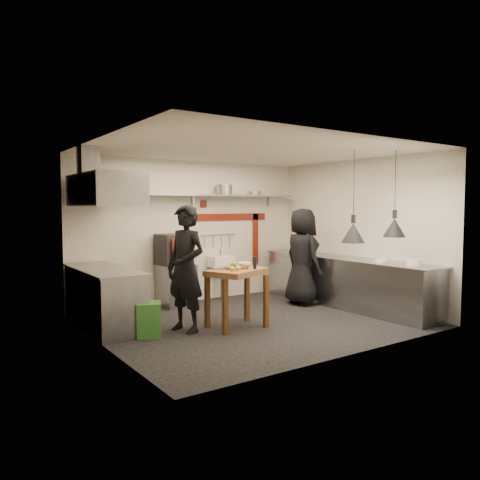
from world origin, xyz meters
TOP-DOWN VIEW (x-y plane):
  - floor at (0.00, 0.00)m, footprint 5.00×5.00m
  - ceiling at (0.00, 0.00)m, footprint 5.00×5.00m
  - wall_back at (0.00, 2.10)m, footprint 5.00×0.04m
  - wall_front at (0.00, -2.10)m, footprint 5.00×0.04m
  - wall_left at (-2.50, 0.00)m, footprint 0.04×4.20m
  - wall_right at (2.50, 0.00)m, footprint 0.04×4.20m
  - red_band_horiz at (0.95, 2.08)m, footprint 1.70×0.02m
  - red_band_vert at (1.55, 2.08)m, footprint 0.14×0.02m
  - red_tile_a at (0.25, 2.08)m, footprint 0.14×0.02m
  - red_tile_b at (-0.10, 2.08)m, footprint 0.14×0.02m
  - back_shelf at (0.00, 1.92)m, footprint 4.60×0.34m
  - shelf_bracket_left at (-1.90, 2.07)m, footprint 0.04×0.06m
  - shelf_bracket_mid at (0.00, 2.07)m, footprint 0.04×0.06m
  - shelf_bracket_right at (1.90, 2.07)m, footprint 0.04×0.06m
  - pan_far_left at (-1.46, 1.92)m, footprint 0.34×0.34m
  - pan_mid_left at (-1.19, 1.92)m, footprint 0.29×0.29m
  - stock_pot at (0.65, 1.92)m, footprint 0.35×0.35m
  - pan_right at (1.40, 1.92)m, footprint 0.33×0.33m
  - oven_stand at (-0.51, 1.82)m, footprint 0.65×0.60m
  - combi_oven at (-0.58, 1.81)m, footprint 0.59×0.55m
  - oven_door at (-0.53, 1.50)m, footprint 0.46×0.07m
  - oven_glass at (-0.51, 1.46)m, footprint 0.33×0.04m
  - hand_sink at (0.55, 1.92)m, footprint 0.46×0.34m
  - sink_tap at (0.55, 1.92)m, footprint 0.03×0.03m
  - sink_drain at (0.55, 1.88)m, footprint 0.06×0.06m
  - utensil_rail at (0.55, 2.06)m, footprint 0.90×0.02m
  - counter_right at (2.15, 0.00)m, footprint 0.70×3.80m
  - counter_right_top at (2.15, 0.00)m, footprint 0.76×3.90m
  - plate_stack at (2.12, -1.49)m, footprint 0.26×0.26m
  - small_bowl_right at (2.10, -0.87)m, footprint 0.20×0.20m
  - counter_left at (-2.15, 1.05)m, footprint 0.70×1.90m
  - counter_left_top at (-2.15, 1.05)m, footprint 0.76×2.00m
  - extractor_hood at (-2.10, 1.05)m, footprint 0.78×1.60m
  - hood_duct at (-2.35, 1.05)m, footprint 0.28×0.28m
  - green_bin at (-1.79, 0.15)m, footprint 0.45×0.45m
  - prep_table at (-0.44, -0.13)m, footprint 1.10×0.94m
  - cutting_board at (-0.43, -0.09)m, footprint 0.39×0.32m
  - pepper_mill at (-0.21, -0.29)m, footprint 0.06×0.06m
  - lemon_a at (-0.63, -0.29)m, footprint 0.09×0.09m
  - lemon_b at (-0.54, -0.31)m, footprint 0.09×0.09m
  - veg_ball at (-0.38, 0.05)m, footprint 0.10×0.10m
  - steel_tray at (-0.71, -0.02)m, footprint 0.21×0.17m
  - bowl at (-0.15, 0.06)m, footprint 0.26×0.26m
  - heat_lamp_near at (1.29, -0.94)m, footprint 0.40×0.40m
  - heat_lamp_far at (1.86, -1.30)m, footprint 0.48×0.48m
  - chef_left at (-1.20, 0.11)m, footprint 0.64×0.80m
  - chef_right at (1.59, 0.61)m, footprint 0.66×0.95m

SIDE VIEW (x-z plane):
  - floor at x=0.00m, z-range 0.00..0.00m
  - green_bin at x=-1.79m, z-range 0.00..0.50m
  - sink_drain at x=0.55m, z-range 0.01..0.67m
  - oven_stand at x=-0.51m, z-range 0.00..0.80m
  - counter_right at x=2.15m, z-range 0.00..0.90m
  - counter_left at x=-2.15m, z-range 0.00..0.90m
  - prep_table at x=-0.44m, z-range 0.00..0.92m
  - hand_sink at x=0.55m, z-range 0.67..0.89m
  - counter_right_top at x=2.15m, z-range 0.90..0.93m
  - counter_left_top at x=-2.15m, z-range 0.90..0.93m
  - chef_right at x=1.59m, z-range 0.00..1.86m
  - cutting_board at x=-0.43m, z-range 0.92..0.94m
  - steel_tray at x=-0.71m, z-range 0.92..0.95m
  - bowl at x=-0.15m, z-range 0.92..0.99m
  - small_bowl_right at x=2.10m, z-range 0.93..0.98m
  - lemon_b at x=-0.54m, z-range 0.92..1.00m
  - sink_tap at x=0.55m, z-range 0.89..1.03m
  - lemon_a at x=-0.63m, z-range 0.92..1.00m
  - chef_left at x=-1.20m, z-range 0.00..1.92m
  - veg_ball at x=-0.38m, z-range 0.92..1.02m
  - plate_stack at x=2.12m, z-range 0.93..1.04m
  - pepper_mill at x=-0.21m, z-range 0.92..1.12m
  - combi_oven at x=-0.58m, z-range 0.80..1.38m
  - oven_door at x=-0.53m, z-range 0.86..1.32m
  - oven_glass at x=-0.51m, z-range 0.92..1.26m
  - red_band_vert at x=1.55m, z-range 0.65..1.75m
  - utensil_rail at x=0.55m, z-range 1.31..1.33m
  - wall_back at x=0.00m, z-range 0.00..2.80m
  - wall_front at x=0.00m, z-range 0.00..2.80m
  - wall_left at x=-2.50m, z-range 0.00..2.80m
  - wall_right at x=2.50m, z-range 0.00..2.80m
  - red_band_horiz at x=0.95m, z-range 1.61..1.75m
  - red_tile_b at x=-0.10m, z-range 1.61..1.75m
  - red_tile_a at x=0.25m, z-range 1.88..2.02m
  - shelf_bracket_left at x=-1.90m, z-range 1.90..2.14m
  - shelf_bracket_mid at x=0.00m, z-range 1.90..2.14m
  - shelf_bracket_right at x=1.90m, z-range 1.90..2.14m
  - heat_lamp_near at x=1.29m, z-range 1.31..2.80m
  - heat_lamp_far at x=1.86m, z-range 1.40..2.80m
  - back_shelf at x=0.00m, z-range 2.10..2.14m
  - extractor_hood at x=-2.10m, z-range 1.90..2.40m
  - pan_mid_left at x=-1.19m, z-range 2.14..2.21m
  - pan_right at x=1.40m, z-range 2.14..2.22m
  - pan_far_left at x=-1.46m, z-range 2.14..2.23m
  - stock_pot at x=0.65m, z-range 2.14..2.34m
  - hood_duct at x=-2.35m, z-range 2.30..2.80m
  - ceiling at x=0.00m, z-range 2.80..2.80m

